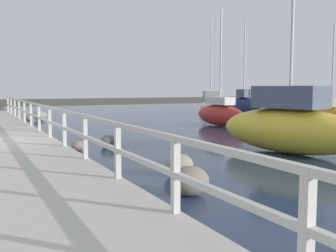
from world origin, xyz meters
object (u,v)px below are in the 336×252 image
object	(u,v)px
sailboat_navy	(244,106)
sailboat_orange	(331,113)
sailboat_white	(211,105)
sailboat_yellow	(289,126)
sailboat_red	(220,113)

from	to	relation	value
sailboat_navy	sailboat_orange	bearing A→B (deg)	-79.27
sailboat_white	sailboat_yellow	distance (m)	18.82
sailboat_white	sailboat_red	world-z (taller)	sailboat_white
sailboat_red	sailboat_navy	bearing A→B (deg)	42.06
sailboat_navy	sailboat_yellow	world-z (taller)	sailboat_navy
sailboat_white	sailboat_red	xyz separation A→B (m)	(-5.18, -8.85, -0.02)
sailboat_red	sailboat_yellow	size ratio (longest dim) A/B	1.02
sailboat_navy	sailboat_white	bearing A→B (deg)	80.89
sailboat_white	sailboat_orange	distance (m)	10.37
sailboat_navy	sailboat_red	distance (m)	6.52
sailboat_orange	sailboat_red	xyz separation A→B (m)	(-6.51, 1.43, 0.11)
sailboat_navy	sailboat_orange	world-z (taller)	sailboat_navy
sailboat_orange	sailboat_yellow	distance (m)	11.63
sailboat_red	sailboat_yellow	xyz separation A→B (m)	(-3.02, -8.08, 0.17)
sailboat_red	sailboat_orange	bearing A→B (deg)	-12.03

